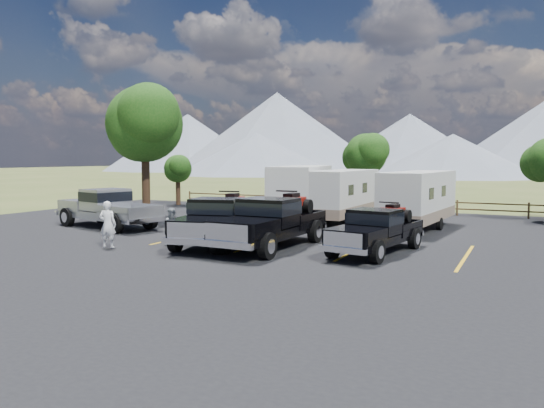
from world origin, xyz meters
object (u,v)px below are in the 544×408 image
at_px(trailer_right, 418,199).
at_px(person_b, 173,227).
at_px(rig_center, 272,221).
at_px(trailer_left, 301,192).
at_px(pickup_silver, 108,208).
at_px(person_a, 108,224).
at_px(tree_big_nw, 144,124).
at_px(rig_right, 377,229).
at_px(trailer_center, 342,195).
at_px(rig_left, 219,219).

xyz_separation_m(trailer_right, person_b, (-7.96, -9.56, -0.73)).
xyz_separation_m(rig_center, trailer_left, (-2.54, 9.09, 0.55)).
bearing_deg(person_b, pickup_silver, 138.43).
distance_m(trailer_right, pickup_silver, 15.75).
bearing_deg(person_a, tree_big_nw, -76.71).
xyz_separation_m(tree_big_nw, rig_right, (15.43, -5.50, -4.66)).
height_order(tree_big_nw, trailer_left, tree_big_nw).
height_order(trailer_center, trailer_right, trailer_center).
bearing_deg(rig_left, rig_center, -9.01).
bearing_deg(trailer_center, pickup_silver, -142.80).
xyz_separation_m(tree_big_nw, person_a, (5.50, -9.06, -4.62)).
relative_size(tree_big_nw, trailer_left, 0.87).
bearing_deg(trailer_left, trailer_center, -10.19).
bearing_deg(person_a, rig_center, -172.00).
bearing_deg(pickup_silver, trailer_left, 146.74).
bearing_deg(trailer_right, rig_right, -85.65).
relative_size(rig_left, trailer_center, 0.81).
height_order(rig_left, trailer_center, trailer_center).
bearing_deg(rig_right, trailer_right, 97.97).
bearing_deg(rig_center, person_b, -157.19).
bearing_deg(tree_big_nw, pickup_silver, -75.42).
height_order(tree_big_nw, trailer_center, tree_big_nw).
xyz_separation_m(rig_right, trailer_center, (-4.18, 8.41, 0.62)).
bearing_deg(rig_left, rig_right, -4.65).
bearing_deg(person_a, pickup_silver, -64.85).
bearing_deg(trailer_left, rig_right, -62.22).
xyz_separation_m(trailer_left, person_a, (-3.33, -11.95, -0.69)).
xyz_separation_m(trailer_center, person_a, (-5.76, -11.96, -0.58)).
relative_size(trailer_center, trailer_right, 1.00).
xyz_separation_m(trailer_center, trailer_right, (4.30, -0.98, -0.00)).
relative_size(pickup_silver, person_a, 3.71).
xyz_separation_m(trailer_left, trailer_right, (6.73, -0.97, -0.11)).
relative_size(pickup_silver, person_b, 4.46).
distance_m(rig_left, rig_right, 6.48).
relative_size(rig_center, pickup_silver, 0.97).
xyz_separation_m(rig_right, trailer_right, (0.13, 7.43, 0.62)).
height_order(rig_center, trailer_left, trailer_left).
bearing_deg(tree_big_nw, person_b, -45.14).
distance_m(trailer_left, person_a, 12.42).
xyz_separation_m(rig_left, rig_center, (2.36, 0.12, 0.04)).
distance_m(rig_left, pickup_silver, 8.09).
bearing_deg(trailer_center, rig_right, -62.26).
distance_m(tree_big_nw, trailer_right, 16.19).
xyz_separation_m(rig_right, person_a, (-9.93, -3.55, 0.04)).
xyz_separation_m(trailer_center, pickup_silver, (-10.11, -7.31, -0.48)).
xyz_separation_m(tree_big_nw, rig_left, (9.01, -6.31, -4.52)).
bearing_deg(person_b, rig_left, 28.28).
relative_size(rig_left, rig_center, 1.00).
bearing_deg(trailer_center, tree_big_nw, -164.23).
height_order(tree_big_nw, trailer_right, tree_big_nw).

